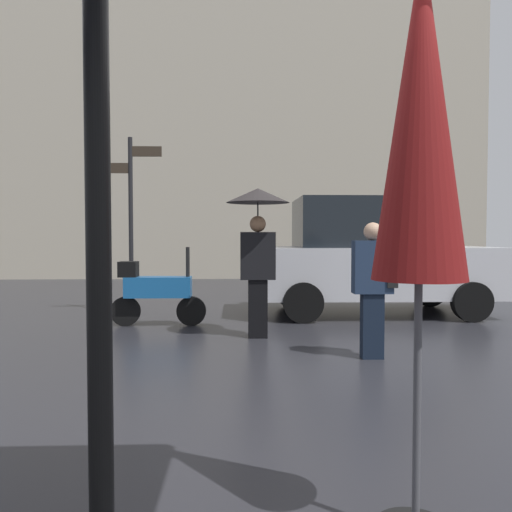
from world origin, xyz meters
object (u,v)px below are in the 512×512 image
(folded_patio_umbrella_near, at_px, (421,123))
(pedestrian_with_umbrella, at_px, (258,228))
(street_signpost, at_px, (131,208))
(parked_car_left, at_px, (370,257))
(parked_scooter, at_px, (155,290))
(pedestrian_with_bag, at_px, (374,281))

(folded_patio_umbrella_near, height_order, pedestrian_with_umbrella, folded_patio_umbrella_near)
(street_signpost, bearing_deg, pedestrian_with_umbrella, -45.09)
(street_signpost, bearing_deg, parked_car_left, -2.07)
(parked_scooter, relative_size, street_signpost, 0.47)
(pedestrian_with_umbrella, bearing_deg, pedestrian_with_bag, -134.98)
(pedestrian_with_umbrella, bearing_deg, folded_patio_umbrella_near, -174.73)
(folded_patio_umbrella_near, height_order, parked_car_left, folded_patio_umbrella_near)
(parked_scooter, height_order, parked_car_left, parked_car_left)
(parked_scooter, xyz_separation_m, parked_car_left, (3.67, 1.10, 0.48))
(folded_patio_umbrella_near, relative_size, parked_scooter, 1.83)
(parked_car_left, bearing_deg, pedestrian_with_umbrella, 40.14)
(folded_patio_umbrella_near, height_order, parked_scooter, folded_patio_umbrella_near)
(street_signpost, bearing_deg, folded_patio_umbrella_near, -67.97)
(pedestrian_with_bag, bearing_deg, parked_car_left, 48.98)
(folded_patio_umbrella_near, relative_size, pedestrian_with_umbrella, 1.32)
(parked_car_left, height_order, street_signpost, street_signpost)
(pedestrian_with_bag, height_order, parked_scooter, pedestrian_with_bag)
(folded_patio_umbrella_near, distance_m, parked_scooter, 6.10)
(folded_patio_umbrella_near, bearing_deg, pedestrian_with_bag, 77.86)
(parked_car_left, relative_size, street_signpost, 1.34)
(folded_patio_umbrella_near, xyz_separation_m, pedestrian_with_umbrella, (-0.55, 4.60, -0.38))
(folded_patio_umbrella_near, distance_m, pedestrian_with_bag, 3.61)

